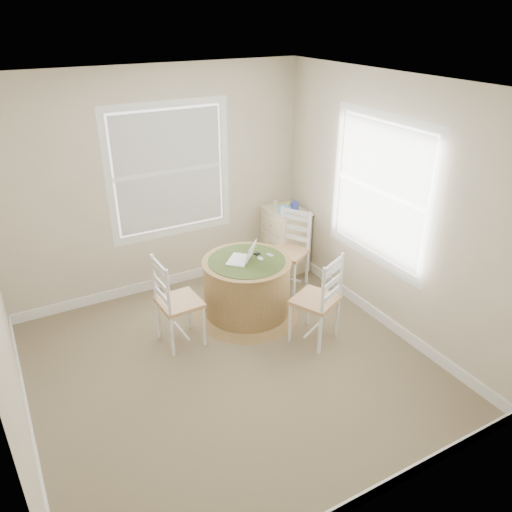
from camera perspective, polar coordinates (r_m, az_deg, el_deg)
room at (r=4.45m, az=-2.35°, el=2.50°), size 3.64×3.64×2.64m
round_table at (r=5.48m, az=-1.04°, el=-3.41°), size 1.14×1.14×0.69m
chair_left at (r=5.06m, az=-8.77°, el=-5.18°), size 0.42×0.44×0.95m
chair_near at (r=5.08m, az=6.78°, el=-4.97°), size 0.55×0.54×0.95m
chair_right at (r=6.00m, az=3.66°, el=0.45°), size 0.56×0.56×0.95m
laptop at (r=5.32m, az=-1.63°, el=-0.25°), size 0.40×0.40×0.21m
mouse at (r=5.36m, az=0.48°, el=-0.28°), size 0.08×0.10×0.03m
phone at (r=5.44m, az=1.60°, el=0.08°), size 0.07×0.10×0.02m
keys at (r=5.45m, az=0.11°, el=0.21°), size 0.07×0.07×0.02m
corner_chest at (r=6.52m, az=3.33°, el=2.01°), size 0.46×0.61×0.81m
tissue_box at (r=6.22m, az=3.23°, el=5.27°), size 0.12×0.12×0.10m
box_yellow at (r=6.41m, az=3.60°, el=5.75°), size 0.15×0.10×0.06m
box_blue at (r=6.31m, az=4.47°, el=5.67°), size 0.08×0.08×0.12m
cup_cream at (r=6.42m, az=2.18°, el=5.96°), size 0.07×0.07×0.09m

